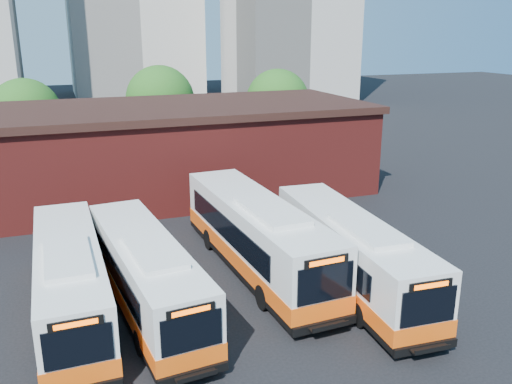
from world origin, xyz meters
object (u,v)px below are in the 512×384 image
object	(u,v)px
bus_midwest	(146,276)
bus_mideast	(257,238)
bus_west	(70,283)
bus_east	(350,255)
transit_worker	(388,314)

from	to	relation	value
bus_midwest	bus_mideast	xyz separation A→B (m)	(5.74, 2.03, 0.20)
bus_west	bus_midwest	distance (m)	3.08
bus_midwest	bus_east	distance (m)	9.22
bus_midwest	bus_east	bearing A→B (deg)	-12.32
bus_west	bus_east	bearing A→B (deg)	-8.08
bus_midwest	transit_worker	bearing A→B (deg)	-38.68
bus_west	bus_east	size ratio (longest dim) A/B	0.96
bus_mideast	transit_worker	bearing A→B (deg)	-73.61
bus_east	bus_west	bearing A→B (deg)	175.83
bus_mideast	transit_worker	xyz separation A→B (m)	(2.62, -7.47, -0.73)
bus_mideast	bus_midwest	bearing A→B (deg)	-163.47
bus_west	bus_mideast	size ratio (longest dim) A/B	0.88
bus_east	transit_worker	size ratio (longest dim) A/B	6.58
bus_east	transit_worker	bearing A→B (deg)	-97.30
bus_midwest	transit_worker	size ratio (longest dim) A/B	6.31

